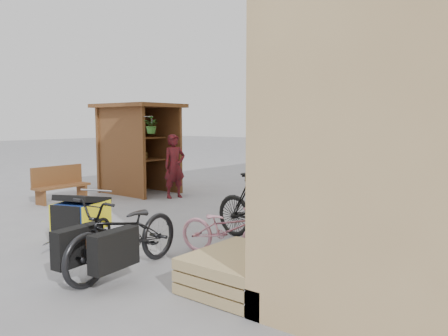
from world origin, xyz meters
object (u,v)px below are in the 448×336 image
Objects in this scene: bike_7 at (365,182)px; child_trailer at (81,214)px; person_kiosk at (175,166)px; bike_1 at (261,209)px; bike_5 at (337,189)px; cargo_bike at (124,234)px; bench at (60,184)px; bike_0 at (227,229)px; pallet_stack at (240,271)px; shopping_carts at (425,170)px; bike_2 at (315,208)px; bike_6 at (354,186)px; bike_3 at (330,201)px; kiosk at (136,136)px; bike_4 at (343,196)px.

child_trailer is at bearing 163.25° from bike_7.
person_kiosk reaches higher than child_trailer.
bike_1 is 1.00× the size of bike_5.
bike_7 is at bearing 76.86° from cargo_bike.
bench is 0.78× the size of bike_7.
person_kiosk is 1.07× the size of bike_0.
pallet_stack is 8.33m from shopping_carts.
bike_0 is 0.93× the size of bike_2.
bike_0 is 0.79× the size of bike_6.
bike_3 is 0.83× the size of bike_5.
cargo_bike is 5.59m from person_kiosk.
bike_4 is (5.76, 0.32, -1.08)m from kiosk.
bike_4 reaches higher than child_trailer.
kiosk is 2.37m from bench.
pallet_stack is 6.29m from person_kiosk.
bike_0 is 0.84× the size of bike_4.
bike_2 is 0.91× the size of bike_7.
bike_2 is at bearing 7.75° from bench.
cargo_bike reaches higher than child_trailer.
child_trailer is at bearing 141.67° from bike_4.
bike_4 is (4.37, 0.28, -0.34)m from person_kiosk.
child_trailer is 3.94m from bike_2.
person_kiosk is 1.00× the size of bike_2.
shopping_carts is at bearing -15.40° from bike_0.
child_trailer is 0.87× the size of bike_2.
pallet_stack is 0.68× the size of bike_7.
bike_3 is at bearing -176.33° from bike_6.
bike_3 is at bearing 33.38° from child_trailer.
bike_4 is 0.98× the size of bike_5.
shopping_carts is 1.68× the size of bike_0.
bike_1 is at bearing 68.94° from cargo_bike.
kiosk is 1.40× the size of bike_7.
person_kiosk is (1.79, 2.10, 0.37)m from bench.
child_trailer is 5.03m from bike_5.
bike_3 is 0.79× the size of bike_6.
bike_6 is (-0.26, 2.41, 0.08)m from bike_2.
bike_4 reaches higher than pallet_stack.
person_kiosk is 4.63m from bike_7.
child_trailer is 2.46m from bike_0.
pallet_stack is at bearing -177.09° from bike_2.
child_trailer is at bearing -50.92° from kiosk.
bike_7 is (-0.20, 2.95, 0.11)m from bike_2.
bike_2 is at bearing -95.47° from shopping_carts.
bike_6 is at bearing -53.00° from person_kiosk.
cargo_bike reaches higher than bench.
bike_2 is at bearing 28.31° from child_trailer.
bike_5 is at bearing 3.08° from bike_2.
kiosk is at bearing 74.18° from bike_1.
bike_3 is at bearing -8.12° from bike_2.
bench is at bearing 164.80° from pallet_stack.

